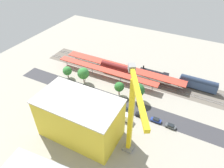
% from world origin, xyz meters
% --- Properties ---
extents(ground_plane, '(168.59, 168.59, 0.00)m').
position_xyz_m(ground_plane, '(0.00, 0.00, 0.00)').
color(ground_plane, '#9E998C').
rests_on(ground_plane, ground).
extents(rail_bed, '(105.49, 15.46, 0.01)m').
position_xyz_m(rail_bed, '(0.00, -20.94, 0.00)').
color(rail_bed, '#665E54').
rests_on(rail_bed, ground).
extents(street_asphalt, '(105.44, 9.86, 0.01)m').
position_xyz_m(street_asphalt, '(0.00, 2.96, 0.00)').
color(street_asphalt, '#38383D').
rests_on(street_asphalt, ground).
extents(track_rails, '(105.37, 9.02, 0.12)m').
position_xyz_m(track_rails, '(0.00, -20.94, 0.18)').
color(track_rails, '#9E9EA8').
rests_on(track_rails, ground).
extents(platform_canopy_near, '(57.25, 4.65, 4.52)m').
position_xyz_m(platform_canopy_near, '(12.01, -12.13, 4.25)').
color(platform_canopy_near, '#C63D2D').
rests_on(platform_canopy_near, ground).
extents(platform_canopy_far, '(68.16, 6.00, 4.22)m').
position_xyz_m(platform_canopy_far, '(5.82, -19.35, 4.01)').
color(platform_canopy_far, '#C63D2D').
rests_on(platform_canopy_far, ground).
extents(locomotive, '(16.72, 2.95, 5.13)m').
position_xyz_m(locomotive, '(-11.42, -24.24, 1.84)').
color(locomotive, black).
rests_on(locomotive, ground).
extents(passenger_coach, '(18.01, 2.97, 6.22)m').
position_xyz_m(passenger_coach, '(-32.95, -24.24, 3.29)').
color(passenger_coach, black).
rests_on(passenger_coach, ground).
extents(freight_coach_far, '(18.76, 3.20, 5.95)m').
position_xyz_m(freight_coach_far, '(8.31, -17.63, 3.12)').
color(freight_coach_far, black).
rests_on(freight_coach_far, ground).
extents(parked_car_0, '(4.28, 1.90, 1.55)m').
position_xyz_m(parked_car_0, '(-27.80, 6.39, 0.69)').
color(parked_car_0, black).
rests_on(parked_car_0, ground).
extents(parked_car_1, '(4.43, 1.81, 1.69)m').
position_xyz_m(parked_car_1, '(-21.60, 6.05, 0.75)').
color(parked_car_1, black).
rests_on(parked_car_1, ground).
extents(parked_car_2, '(4.71, 2.04, 1.82)m').
position_xyz_m(parked_car_2, '(-15.03, 6.17, 0.80)').
color(parked_car_2, black).
rests_on(parked_car_2, ground).
extents(parked_car_3, '(4.06, 1.80, 1.72)m').
position_xyz_m(parked_car_3, '(-7.68, 6.22, 0.76)').
color(parked_car_3, black).
rests_on(parked_car_3, ground).
extents(parked_car_4, '(4.73, 1.82, 1.60)m').
position_xyz_m(parked_car_4, '(-0.76, 6.05, 0.72)').
color(parked_car_4, black).
rests_on(parked_car_4, ground).
extents(construction_building, '(29.30, 16.34, 16.67)m').
position_xyz_m(construction_building, '(2.06, 25.28, 8.34)').
color(construction_building, yellow).
rests_on(construction_building, ground).
extents(construction_roof_slab, '(29.91, 16.95, 0.40)m').
position_xyz_m(construction_roof_slab, '(2.06, 25.28, 16.87)').
color(construction_roof_slab, '#B7B2A8').
rests_on(construction_roof_slab, construction_building).
extents(tower_crane, '(13.76, 21.54, 33.08)m').
position_xyz_m(tower_crane, '(-17.73, 24.81, 19.36)').
color(tower_crane, gray).
rests_on(tower_crane, ground).
extents(box_truck_0, '(8.16, 2.81, 3.32)m').
position_xyz_m(box_truck_0, '(-8.58, 11.06, 1.65)').
color(box_truck_0, black).
rests_on(box_truck_0, ground).
extents(street_tree_0, '(6.31, 6.31, 9.08)m').
position_xyz_m(street_tree_0, '(-9.65, -2.66, 5.90)').
color(street_tree_0, brown).
rests_on(street_tree_0, ground).
extents(street_tree_1, '(5.95, 5.95, 8.55)m').
position_xyz_m(street_tree_1, '(19.74, -2.73, 5.55)').
color(street_tree_1, brown).
rests_on(street_tree_1, ground).
extents(street_tree_2, '(4.63, 4.63, 7.12)m').
position_xyz_m(street_tree_2, '(-0.66, -2.22, 4.77)').
color(street_tree_2, brown).
rests_on(street_tree_2, ground).
extents(street_tree_3, '(4.78, 4.78, 6.63)m').
position_xyz_m(street_tree_3, '(29.66, -2.36, 4.22)').
color(street_tree_3, brown).
rests_on(street_tree_3, ground).
extents(traffic_light, '(0.50, 0.36, 6.52)m').
position_xyz_m(traffic_light, '(18.22, -1.95, 4.33)').
color(traffic_light, '#333333').
rests_on(traffic_light, ground).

